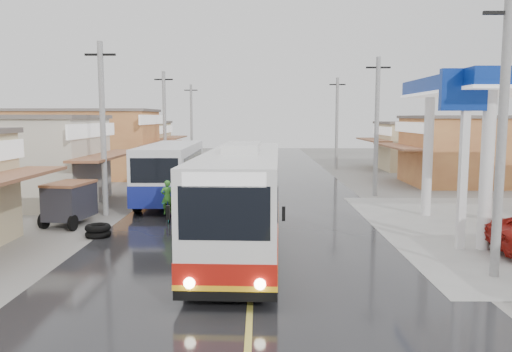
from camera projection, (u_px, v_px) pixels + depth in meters
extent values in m
plane|color=slate|center=(252.00, 276.00, 14.44)|extent=(120.00, 120.00, 0.00)
cube|color=black|center=(256.00, 195.00, 29.34)|extent=(12.00, 90.00, 0.02)
cube|color=#D8CC4C|center=(256.00, 195.00, 29.34)|extent=(0.15, 90.00, 0.01)
cylinder|color=white|center=(428.00, 157.00, 23.00)|extent=(0.44, 0.44, 5.50)
cylinder|color=white|center=(487.00, 171.00, 17.04)|extent=(0.44, 0.44, 5.50)
cube|color=white|center=(464.00, 164.00, 17.02)|extent=(0.25, 0.25, 6.00)
cube|color=navy|center=(467.00, 90.00, 16.72)|extent=(1.80, 0.30, 1.40)
cube|color=silver|center=(243.00, 193.00, 17.21)|extent=(2.87, 11.72, 2.86)
cube|color=black|center=(243.00, 236.00, 17.39)|extent=(2.89, 11.75, 0.29)
cube|color=#AD160E|center=(243.00, 223.00, 17.33)|extent=(2.91, 11.77, 0.53)
cube|color=yellow|center=(243.00, 232.00, 17.37)|extent=(2.92, 11.78, 0.14)
cube|color=black|center=(244.00, 182.00, 17.65)|extent=(2.82, 9.30, 0.97)
cube|color=black|center=(224.00, 213.00, 11.44)|extent=(2.13, 0.20, 1.26)
cube|color=black|center=(252.00, 165.00, 22.89)|extent=(2.13, 0.20, 1.07)
cube|color=white|center=(224.00, 180.00, 11.35)|extent=(1.93, 0.19, 0.34)
cube|color=silver|center=(242.00, 147.00, 17.03)|extent=(1.28, 2.95, 0.29)
cylinder|color=black|center=(192.00, 268.00, 13.39)|extent=(0.38, 1.08, 1.07)
cylinder|color=black|center=(271.00, 269.00, 13.29)|extent=(0.38, 1.08, 1.07)
cylinder|color=black|center=(224.00, 213.00, 21.08)|extent=(0.38, 1.08, 1.07)
cylinder|color=black|center=(274.00, 213.00, 20.99)|extent=(0.38, 1.08, 1.07)
sphere|color=#FFF2CC|center=(189.00, 283.00, 11.60)|extent=(0.28, 0.28, 0.27)
sphere|color=#FFF2CC|center=(260.00, 284.00, 11.53)|extent=(0.28, 0.28, 0.27)
cube|color=black|center=(168.00, 213.00, 11.75)|extent=(0.08, 0.08, 0.34)
cube|color=black|center=(284.00, 214.00, 11.63)|extent=(0.08, 0.08, 0.34)
cube|color=silver|center=(171.00, 168.00, 27.17)|extent=(2.59, 9.32, 2.58)
cube|color=navy|center=(172.00, 184.00, 27.27)|extent=(2.63, 9.36, 1.03)
cube|color=black|center=(171.00, 161.00, 27.13)|extent=(2.61, 7.77, 0.93)
cube|color=black|center=(154.00, 170.00, 22.57)|extent=(2.18, 0.15, 1.13)
cylinder|color=black|center=(137.00, 202.00, 24.04)|extent=(0.32, 1.04, 1.03)
cylinder|color=black|center=(184.00, 202.00, 24.05)|extent=(0.32, 1.04, 1.03)
cylinder|color=black|center=(162.00, 183.00, 30.60)|extent=(0.32, 1.04, 1.03)
cylinder|color=black|center=(199.00, 183.00, 30.61)|extent=(0.32, 1.04, 1.03)
imported|color=black|center=(168.00, 211.00, 22.08)|extent=(1.01, 1.82, 0.90)
imported|color=#337928|center=(167.00, 197.00, 21.80)|extent=(0.62, 0.48, 1.50)
cube|color=#26262D|center=(70.00, 201.00, 21.15)|extent=(1.73, 2.37, 1.42)
cube|color=brown|center=(69.00, 184.00, 21.06)|extent=(1.79, 2.43, 0.11)
cylinder|color=black|center=(44.00, 221.00, 20.60)|extent=(0.29, 0.68, 0.65)
cylinder|color=black|center=(64.00, 214.00, 22.10)|extent=(0.29, 0.68, 0.65)
cylinder|color=black|center=(73.00, 223.00, 20.17)|extent=(0.23, 0.67, 0.65)
torus|color=black|center=(98.00, 234.00, 19.15)|extent=(0.98, 0.98, 0.25)
torus|color=black|center=(98.00, 228.00, 19.12)|extent=(0.98, 0.98, 0.25)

